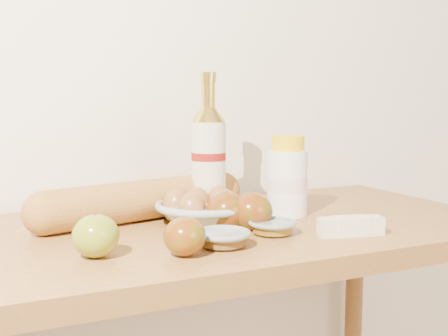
{
  "coord_description": "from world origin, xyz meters",
  "views": [
    {
      "loc": [
        -0.46,
        0.15,
        1.16
      ],
      "look_at": [
        0.0,
        1.15,
        1.02
      ],
      "focal_mm": 45.0,
      "sensor_mm": 36.0,
      "label": 1
    }
  ],
  "objects_px": {
    "baguette": "(143,200)",
    "table": "(218,283)",
    "egg_bowl": "(204,210)",
    "bourbon_bottle": "(209,157)",
    "cream_bottle": "(287,179)"
  },
  "relations": [
    {
      "from": "bourbon_bottle",
      "to": "baguette",
      "type": "xyz_separation_m",
      "value": [
        -0.15,
        -0.0,
        -0.08
      ]
    },
    {
      "from": "table",
      "to": "baguette",
      "type": "distance_m",
      "value": 0.23
    },
    {
      "from": "egg_bowl",
      "to": "baguette",
      "type": "relative_size",
      "value": 0.42
    },
    {
      "from": "bourbon_bottle",
      "to": "egg_bowl",
      "type": "relative_size",
      "value": 1.45
    },
    {
      "from": "table",
      "to": "baguette",
      "type": "height_order",
      "value": "baguette"
    },
    {
      "from": "cream_bottle",
      "to": "baguette",
      "type": "xyz_separation_m",
      "value": [
        -0.3,
        0.08,
        -0.04
      ]
    },
    {
      "from": "table",
      "to": "baguette",
      "type": "bearing_deg",
      "value": 140.14
    },
    {
      "from": "cream_bottle",
      "to": "table",
      "type": "bearing_deg",
      "value": -172.25
    },
    {
      "from": "bourbon_bottle",
      "to": "baguette",
      "type": "bearing_deg",
      "value": 172.71
    },
    {
      "from": "baguette",
      "to": "egg_bowl",
      "type": "bearing_deg",
      "value": -54.2
    },
    {
      "from": "cream_bottle",
      "to": "baguette",
      "type": "bearing_deg",
      "value": 165.41
    },
    {
      "from": "baguette",
      "to": "table",
      "type": "bearing_deg",
      "value": -53.71
    },
    {
      "from": "egg_bowl",
      "to": "baguette",
      "type": "bearing_deg",
      "value": 139.64
    },
    {
      "from": "bourbon_bottle",
      "to": "cream_bottle",
      "type": "bearing_deg",
      "value": -38.05
    },
    {
      "from": "table",
      "to": "cream_bottle",
      "type": "xyz_separation_m",
      "value": [
        0.18,
        0.02,
        0.2
      ]
    }
  ]
}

